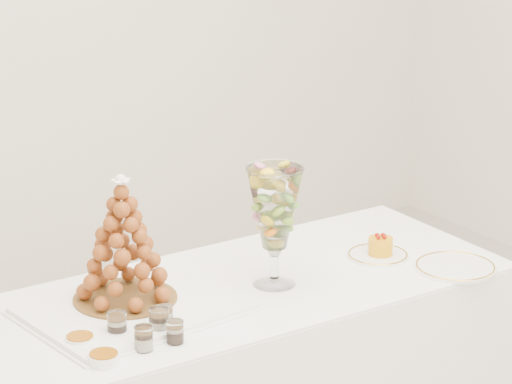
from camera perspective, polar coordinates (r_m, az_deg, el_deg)
lace_tray at (r=3.56m, az=-5.76°, el=-5.47°), size 0.63×0.49×0.02m
macaron_vase at (r=3.65m, az=0.88°, el=-0.83°), size 0.17×0.17×0.37m
cake_plate at (r=3.97m, az=5.75°, el=-2.99°), size 0.20×0.20×0.01m
spare_plate at (r=3.90m, az=9.36°, el=-3.52°), size 0.26×0.26×0.01m
verrine_a at (r=3.40m, az=-6.56°, el=-6.23°), size 0.07×0.07×0.07m
verrine_b at (r=3.40m, az=-4.58°, el=-6.08°), size 0.07×0.07×0.08m
verrine_c at (r=3.45m, az=-4.31°, el=-5.85°), size 0.05×0.05×0.06m
verrine_d at (r=3.31m, az=-5.31°, el=-6.88°), size 0.05×0.05×0.07m
verrine_e at (r=3.35m, az=-3.83°, el=-6.59°), size 0.05×0.05×0.06m
ramekin_back at (r=3.37m, az=-8.28°, el=-6.95°), size 0.08×0.08×0.03m
ramekin_front at (r=3.26m, az=-7.18°, el=-7.79°), size 0.09×0.09×0.03m
croquembouche at (r=3.53m, az=-6.28°, el=-2.25°), size 0.31×0.31×0.38m
mousse_cake at (r=3.95m, az=5.88°, el=-2.53°), size 0.08×0.08×0.07m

